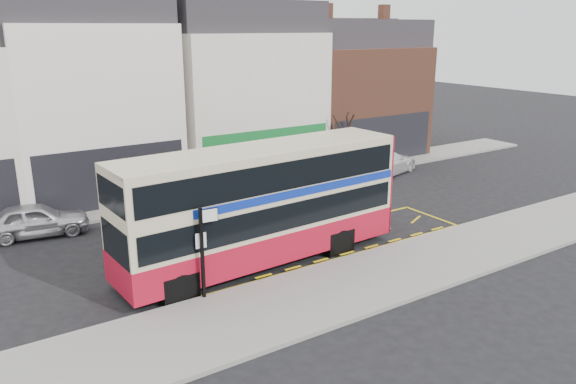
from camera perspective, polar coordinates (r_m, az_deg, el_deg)
ground at (r=22.60m, az=5.05°, el=-6.69°), size 120.00×120.00×0.00m
pavement at (r=20.98m, az=8.98°, el=-8.52°), size 40.00×4.00×0.15m
kerb at (r=22.30m, az=5.65°, el=-6.83°), size 40.00×0.15×0.15m
far_pavement at (r=31.41m, az=-7.43°, el=0.09°), size 50.00×3.00×0.15m
road_markings at (r=23.77m, az=2.66°, el=-5.43°), size 14.00×3.40×0.01m
terrace_left at (r=32.28m, az=-19.91°, el=9.21°), size 8.00×8.01×11.80m
terrace_green_shop at (r=35.50m, az=-5.47°, el=10.27°), size 9.00×8.01×11.30m
terrace_right at (r=40.52m, az=6.04°, el=10.31°), size 9.00×8.01×10.30m
double_decker_bus at (r=21.34m, az=-2.62°, el=-1.16°), size 11.58×3.25×4.58m
bus_stop_post at (r=18.62m, az=-8.58°, el=-5.25°), size 0.78×0.16×3.15m
car_silver at (r=26.90m, az=-24.28°, el=-2.60°), size 4.61×2.43×1.50m
car_grey at (r=28.44m, az=-6.96°, el=-0.42°), size 4.18×2.06×1.32m
car_white at (r=35.27m, az=9.76°, el=2.97°), size 5.72×3.72×1.54m
street_tree_right at (r=35.04m, az=5.39°, el=7.15°), size 2.20×2.20×4.75m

